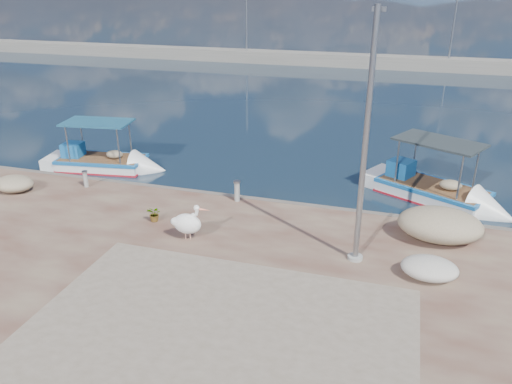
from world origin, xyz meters
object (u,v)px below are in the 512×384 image
Objects in this scene: boat_left at (101,164)px; boat_right at (430,193)px; lamp_post at (365,151)px; pelican at (188,223)px; bollard_near at (237,190)px.

boat_left is 14.46m from boat_right.
boat_left is 0.80× the size of lamp_post.
pelican is (7.02, -5.94, 0.86)m from boat_left.
bollard_near is (-4.64, 2.91, -2.87)m from lamp_post.
lamp_post is (-2.25, -6.48, 3.58)m from boat_right.
boat_right reaches higher than pelican.
boat_left is at bearing 130.81° from pelican.
bollard_near is (-6.90, -3.57, 0.71)m from boat_right.
boat_left reaches higher than pelican.
boat_left is at bearing 155.22° from lamp_post.
boat_left is 13.89m from lamp_post.
pelican is 5.85m from lamp_post.
boat_right is 10.09m from pelican.
boat_right is 0.86× the size of lamp_post.
lamp_post is 8.88× the size of bollard_near.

